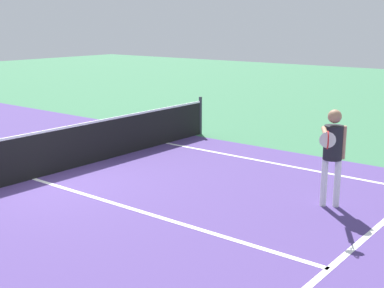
{
  "coord_description": "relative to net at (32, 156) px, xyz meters",
  "views": [
    {
      "loc": [
        -5.97,
        -8.87,
        3.12
      ],
      "look_at": [
        1.12,
        -3.24,
        1.0
      ],
      "focal_mm": 48.81,
      "sensor_mm": 36.0,
      "label": 1
    }
  ],
  "objects": [
    {
      "name": "player_near",
      "position": [
        2.21,
        -5.41,
        0.57
      ],
      "size": [
        1.18,
        0.58,
        1.7
      ],
      "color": "white",
      "rests_on": "ground_plane"
    },
    {
      "name": "court_surface_inbounds",
      "position": [
        0.0,
        0.0,
        -0.49
      ],
      "size": [
        10.62,
        24.4,
        0.0
      ],
      "primitive_type": "cube",
      "color": "#4C387A",
      "rests_on": "ground_plane"
    },
    {
      "name": "line_center_service",
      "position": [
        0.0,
        -3.2,
        -0.49
      ],
      "size": [
        0.1,
        6.4,
        0.01
      ],
      "primitive_type": "cube",
      "color": "white",
      "rests_on": "ground_plane"
    },
    {
      "name": "ground_plane",
      "position": [
        0.0,
        0.0,
        -0.49
      ],
      "size": [
        60.0,
        60.0,
        0.0
      ],
      "primitive_type": "plane",
      "color": "#38724C"
    },
    {
      "name": "line_service_near",
      "position": [
        0.0,
        -6.4,
        -0.49
      ],
      "size": [
        8.22,
        0.1,
        0.01
      ],
      "primitive_type": "cube",
      "color": "white",
      "rests_on": "ground_plane"
    },
    {
      "name": "net",
      "position": [
        0.0,
        0.0,
        0.0
      ],
      "size": [
        11.25,
        0.09,
        1.07
      ],
      "color": "#33383D",
      "rests_on": "ground_plane"
    }
  ]
}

